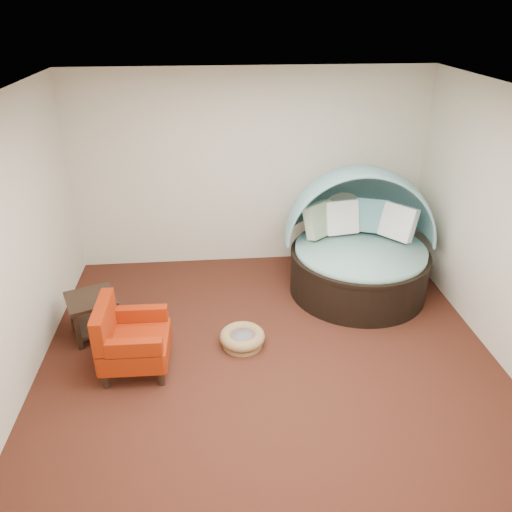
{
  "coord_description": "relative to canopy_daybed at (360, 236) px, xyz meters",
  "views": [
    {
      "loc": [
        -0.55,
        -4.31,
        3.54
      ],
      "look_at": [
        -0.1,
        0.6,
        1.01
      ],
      "focal_mm": 35.0,
      "sensor_mm": 36.0,
      "label": 1
    }
  ],
  "objects": [
    {
      "name": "floor",
      "position": [
        -1.36,
        -1.51,
        -0.78
      ],
      "size": [
        5.0,
        5.0,
        0.0
      ],
      "primitive_type": "plane",
      "color": "#4B2015",
      "rests_on": "ground"
    },
    {
      "name": "wall_back",
      "position": [
        -1.36,
        0.99,
        0.62
      ],
      "size": [
        5.0,
        0.0,
        5.0
      ],
      "primitive_type": "plane",
      "rotation": [
        1.57,
        0.0,
        0.0
      ],
      "color": "beige",
      "rests_on": "floor"
    },
    {
      "name": "wall_front",
      "position": [
        -1.36,
        -4.01,
        0.62
      ],
      "size": [
        5.0,
        0.0,
        5.0
      ],
      "primitive_type": "plane",
      "rotation": [
        -1.57,
        0.0,
        0.0
      ],
      "color": "beige",
      "rests_on": "floor"
    },
    {
      "name": "wall_left",
      "position": [
        -3.86,
        -1.51,
        0.62
      ],
      "size": [
        0.0,
        5.0,
        5.0
      ],
      "primitive_type": "plane",
      "rotation": [
        1.57,
        0.0,
        1.57
      ],
      "color": "beige",
      "rests_on": "floor"
    },
    {
      "name": "ceiling",
      "position": [
        -1.36,
        -1.51,
        2.02
      ],
      "size": [
        5.0,
        5.0,
        0.0
      ],
      "primitive_type": "plane",
      "rotation": [
        3.14,
        0.0,
        0.0
      ],
      "color": "white",
      "rests_on": "wall_back"
    },
    {
      "name": "canopy_daybed",
      "position": [
        0.0,
        0.0,
        0.0
      ],
      "size": [
        2.08,
        2.0,
        1.67
      ],
      "rotation": [
        0.0,
        0.0,
        -0.1
      ],
      "color": "black",
      "rests_on": "floor"
    },
    {
      "name": "pet_basket",
      "position": [
        -1.64,
        -1.17,
        -0.68
      ],
      "size": [
        0.66,
        0.66,
        0.18
      ],
      "rotation": [
        0.0,
        0.0,
        -0.33
      ],
      "color": "olive",
      "rests_on": "floor"
    },
    {
      "name": "red_armchair",
      "position": [
        -2.85,
        -1.47,
        -0.39
      ],
      "size": [
        0.72,
        0.72,
        0.83
      ],
      "rotation": [
        0.0,
        0.0,
        -0.02
      ],
      "color": "black",
      "rests_on": "floor"
    },
    {
      "name": "side_table",
      "position": [
        -3.36,
        -0.8,
        -0.45
      ],
      "size": [
        0.69,
        0.69,
        0.51
      ],
      "rotation": [
        0.0,
        0.0,
        0.38
      ],
      "color": "black",
      "rests_on": "floor"
    }
  ]
}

